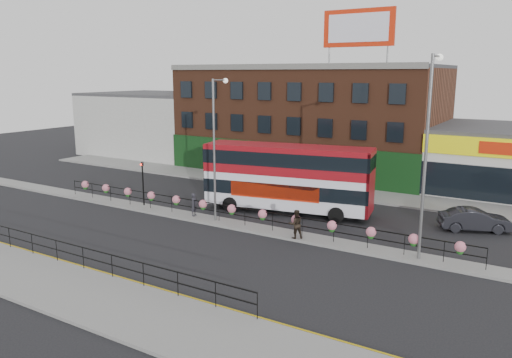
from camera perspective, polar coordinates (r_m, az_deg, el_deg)
The scene contains 18 objects.
ground at distance 32.23m, azimuth -2.78°, elevation -5.30°, with size 120.00×120.00×0.00m, color black.
south_pavement at distance 23.88m, azimuth -19.46°, elevation -12.18°, with size 60.00×4.00×0.15m, color gray.
north_pavement at distance 42.35m, azimuth 6.33°, elevation -1.04°, with size 60.00×4.00×0.15m, color gray.
median at distance 32.21m, azimuth -2.78°, elevation -5.17°, with size 60.00×1.60×0.15m, color gray.
yellow_line_inner at distance 25.27m, azimuth -15.37°, elevation -10.71°, with size 60.00×0.10×0.01m, color gold.
yellow_line_outer at distance 25.16m, azimuth -15.67°, elevation -10.83°, with size 60.00×0.10×0.01m, color gold.
brick_building at distance 50.36m, azimuth 6.16°, elevation 6.86°, with size 25.00×12.21×10.30m.
warehouse_west at distance 61.86m, azimuth -11.18°, elevation 6.27°, with size 15.50×12.00×7.30m.
billboard at distance 43.23m, azimuth 11.63°, elevation 16.55°, with size 6.00×0.29×4.40m.
median_railing at distance 31.94m, azimuth -2.80°, elevation -3.51°, with size 30.04×0.56×1.23m.
south_railing at distance 26.11m, azimuth -19.19°, elevation -7.97°, with size 20.04×0.05×1.12m.
double_decker_bus at distance 34.57m, azimuth 3.68°, elevation 0.83°, with size 11.96×4.74×4.72m.
car at distance 33.78m, azimuth 23.71°, elevation -4.29°, with size 4.46×3.05×1.39m, color black.
pedestrian_a at distance 33.82m, azimuth -7.07°, elevation -2.92°, with size 0.42×0.60×1.55m, color #27262E.
pedestrian_b at distance 29.14m, azimuth 4.57°, elevation -5.15°, with size 1.05×1.04×1.71m, color black.
lamp_column_west at distance 31.96m, azimuth -4.58°, elevation 4.73°, with size 0.33×1.60×9.12m.
lamp_column_east at distance 26.38m, azimuth 19.06°, elevation 4.22°, with size 0.37×1.82×10.39m.
traffic_light_median at distance 36.85m, azimuth -12.84°, elevation 0.57°, with size 0.15×0.28×3.65m.
Camera 1 is at (17.26, -25.48, 9.58)m, focal length 35.00 mm.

